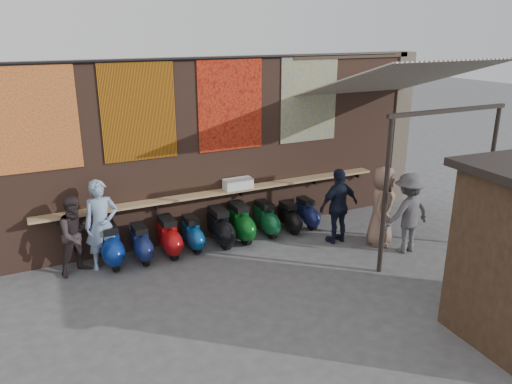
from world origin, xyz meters
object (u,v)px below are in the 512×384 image
shopper_grey (408,213)px  diner_right (77,235)px  diner_left (102,225)px  scooter_stool_0 (111,246)px  scooter_stool_3 (192,234)px  shopper_navy (339,206)px  scooter_stool_2 (169,237)px  scooter_stool_8 (307,213)px  shelf_box (238,184)px  scooter_stool_1 (141,244)px  shopper_tan (382,206)px  scooter_stool_5 (240,223)px  scooter_stool_6 (266,219)px  scooter_stool_7 (289,218)px  scooter_stool_4 (220,227)px

shopper_grey → diner_right: bearing=-18.1°
diner_left → diner_right: 0.50m
scooter_stool_0 → scooter_stool_3: 1.72m
diner_right → shopper_navy: shopper_navy is taller
scooter_stool_0 → scooter_stool_2: bearing=-2.3°
scooter_stool_0 → scooter_stool_8: bearing=-0.2°
shelf_box → scooter_stool_1: shelf_box is taller
scooter_stool_0 → scooter_stool_2: scooter_stool_0 is taller
scooter_stool_0 → shopper_tan: 5.78m
shopper_tan → scooter_stool_5: bearing=111.1°
scooter_stool_2 → scooter_stool_6: (2.34, 0.05, -0.02)m
diner_right → shopper_navy: 5.48m
diner_left → shopper_grey: size_ratio=1.05×
scooter_stool_7 → diner_right: (-4.72, 0.03, 0.45)m
scooter_stool_6 → shopper_tan: (2.02, -1.56, 0.50)m
shelf_box → scooter_stool_7: 1.51m
scooter_stool_7 → shelf_box: bearing=164.2°
shelf_box → diner_left: size_ratio=0.36×
scooter_stool_4 → scooter_stool_7: (1.75, 0.00, -0.07)m
scooter_stool_1 → diner_left: diner_left is taller
scooter_stool_2 → scooter_stool_7: scooter_stool_2 is taller
scooter_stool_0 → scooter_stool_6: 3.52m
shelf_box → scooter_stool_4: (-0.59, -0.33, -0.83)m
scooter_stool_1 → scooter_stool_7: bearing=0.0°
scooter_stool_2 → scooter_stool_8: size_ratio=1.16×
scooter_stool_2 → scooter_stool_3: scooter_stool_2 is taller
shelf_box → scooter_stool_6: shelf_box is taller
scooter_stool_1 → scooter_stool_6: bearing=1.3°
scooter_stool_6 → shopper_grey: 3.14m
scooter_stool_2 → shopper_navy: shopper_navy is taller
shopper_tan → scooter_stool_0: bearing=124.9°
shopper_navy → scooter_stool_3: bearing=-22.1°
scooter_stool_4 → scooter_stool_6: 1.18m
scooter_stool_2 → scooter_stool_6: size_ratio=1.05×
scooter_stool_3 → diner_left: size_ratio=0.41×
scooter_stool_4 → scooter_stool_8: (2.27, 0.05, -0.07)m
scooter_stool_5 → shopper_grey: (2.94, -2.08, 0.44)m
scooter_stool_3 → scooter_stool_6: size_ratio=0.93×
scooter_stool_7 → scooter_stool_5: bearing=178.5°
scooter_stool_4 → scooter_stool_7: bearing=0.1°
scooter_stool_4 → shopper_tan: shopper_tan is taller
scooter_stool_5 → scooter_stool_7: scooter_stool_5 is taller
shelf_box → scooter_stool_6: 1.07m
diner_right → shopper_grey: (6.41, -2.08, 0.08)m
shelf_box → diner_right: 3.60m
shopper_grey → scooter_stool_2: bearing=-24.3°
scooter_stool_8 → scooter_stool_2: bearing=-179.4°
scooter_stool_2 → diner_left: bearing=179.5°
shelf_box → scooter_stool_0: (-2.94, -0.26, -0.82)m
scooter_stool_1 → scooter_stool_6: (2.93, 0.07, 0.01)m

